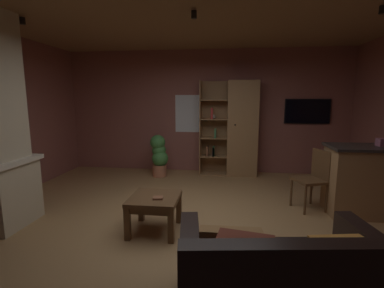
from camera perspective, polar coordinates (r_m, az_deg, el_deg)
The scene contains 16 objects.
floor at distance 3.90m, azimuth -0.75°, elevation -16.53°, with size 6.37×5.80×0.02m, color #A37A4C.
wall_back at distance 6.43m, azimuth 2.78°, elevation 6.63°, with size 6.49×0.06×2.78m, color #8E544C.
ceiling at distance 3.68m, azimuth -0.85°, elevation 26.65°, with size 6.37×5.80×0.02m, color #8E6B47.
window_pane_back at distance 6.43m, azimuth -0.10°, elevation 6.26°, with size 0.75×0.01×0.85m, color white.
bookshelf_cabinet at distance 6.18m, azimuth 9.51°, elevation 3.02°, with size 1.26×0.41×2.07m.
kitchen_bar_counter at distance 4.89m, azimuth 34.48°, elevation -6.30°, with size 1.53×0.64×1.02m.
tissue_box at distance 4.79m, azimuth 34.50°, elevation 0.29°, with size 0.12×0.12×0.11m, color #995972.
leather_couch at distance 2.44m, azimuth 18.05°, elevation -25.94°, with size 1.67×1.14×0.84m.
coffee_table at distance 3.65m, azimuth -7.71°, elevation -12.01°, with size 0.61×0.63×0.46m.
table_book_0 at distance 3.53m, azimuth -7.00°, elevation -10.95°, with size 0.12×0.10×0.02m, color brown.
dining_chair at distance 4.65m, azimuth 23.89°, elevation -5.97°, with size 0.54×0.54×0.92m.
potted_floor_plant at distance 6.08m, azimuth -6.79°, elevation -2.18°, with size 0.39×0.37×0.92m.
wall_mounted_tv at distance 6.59m, azimuth 22.64°, elevation 6.22°, with size 0.96×0.06×0.54m.
track_light_spot_0 at distance 4.59m, azimuth -31.51°, elevation 20.79°, with size 0.07×0.07×0.09m, color black.
track_light_spot_1 at distance 3.74m, azimuth 0.42°, elevation 25.09°, with size 0.07×0.07×0.09m, color black.
track_light_spot_2 at distance 4.18m, azimuth 34.55°, elevation 21.82°, with size 0.07×0.07×0.09m, color black.
Camera 1 is at (0.48, -3.48, 1.70)m, focal length 25.90 mm.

